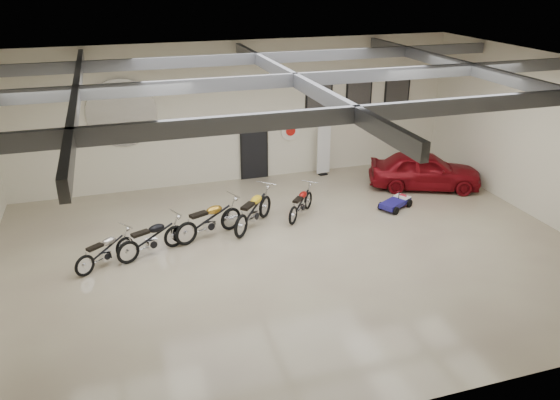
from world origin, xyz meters
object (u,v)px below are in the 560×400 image
object	(u,v)px
banner_stand	(324,150)
motorcycle_gold	(209,219)
motorcycle_red	(301,203)
motorcycle_silver	(105,250)
motorcycle_black	(151,238)
go_kart	(398,200)
motorcycle_yellow	(253,210)
vintage_car	(425,170)

from	to	relation	value
banner_stand	motorcycle_gold	size ratio (longest dim) A/B	0.89
banner_stand	motorcycle_red	xyz separation A→B (m)	(-2.06, -3.29, -0.50)
motorcycle_gold	motorcycle_silver	bearing A→B (deg)	173.66
banner_stand	motorcycle_silver	xyz separation A→B (m)	(-7.99, -4.68, -0.51)
motorcycle_black	go_kart	distance (m)	8.01
motorcycle_silver	go_kart	world-z (taller)	motorcycle_silver
motorcycle_yellow	go_kart	xyz separation A→B (m)	(4.87, 0.00, -0.31)
motorcycle_yellow	vintage_car	size ratio (longest dim) A/B	0.57
motorcycle_red	go_kart	world-z (taller)	motorcycle_red
go_kart	motorcycle_silver	bearing A→B (deg)	157.50
motorcycle_silver	vintage_car	world-z (taller)	vintage_car
motorcycle_gold	motorcycle_red	bearing A→B (deg)	-11.87
motorcycle_red	motorcycle_gold	bearing A→B (deg)	141.88
motorcycle_black	motorcycle_silver	bearing A→B (deg)	167.37
motorcycle_gold	motorcycle_yellow	size ratio (longest dim) A/B	0.99
motorcycle_gold	go_kart	world-z (taller)	motorcycle_gold
motorcycle_yellow	vintage_car	bearing A→B (deg)	-36.35
motorcycle_gold	go_kart	size ratio (longest dim) A/B	1.50
vintage_car	motorcycle_gold	bearing A→B (deg)	123.26
banner_stand	motorcycle_silver	world-z (taller)	banner_stand
motorcycle_red	motorcycle_silver	bearing A→B (deg)	144.63
banner_stand	go_kart	distance (m)	3.83
motorcycle_gold	motorcycle_yellow	world-z (taller)	motorcycle_yellow
motorcycle_gold	motorcycle_yellow	distance (m)	1.42
motorcycle_red	vintage_car	world-z (taller)	vintage_car
banner_stand	motorcycle_gold	distance (m)	6.38
motorcycle_black	motorcycle_gold	xyz separation A→B (m)	(1.69, 0.59, 0.04)
vintage_car	motorcycle_red	bearing A→B (deg)	123.52
banner_stand	motorcycle_yellow	size ratio (longest dim) A/B	0.89
motorcycle_silver	vintage_car	bearing A→B (deg)	-23.28
motorcycle_yellow	vintage_car	world-z (taller)	vintage_car
motorcycle_red	motorcycle_black	bearing A→B (deg)	145.08
vintage_car	motorcycle_yellow	bearing A→B (deg)	123.27
motorcycle_red	vintage_car	distance (m)	5.09
motorcycle_silver	motorcycle_black	distance (m)	1.25
motorcycle_gold	motorcycle_yellow	xyz separation A→B (m)	(1.40, 0.27, 0.01)
banner_stand	motorcycle_black	xyz separation A→B (m)	(-6.77, -4.43, -0.45)
motorcycle_black	go_kart	size ratio (longest dim) A/B	1.38
banner_stand	motorcycle_silver	bearing A→B (deg)	-157.87
banner_stand	motorcycle_yellow	xyz separation A→B (m)	(-3.68, -3.58, -0.40)
motorcycle_gold	motorcycle_yellow	bearing A→B (deg)	-11.51
banner_stand	motorcycle_red	size ratio (longest dim) A/B	1.08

